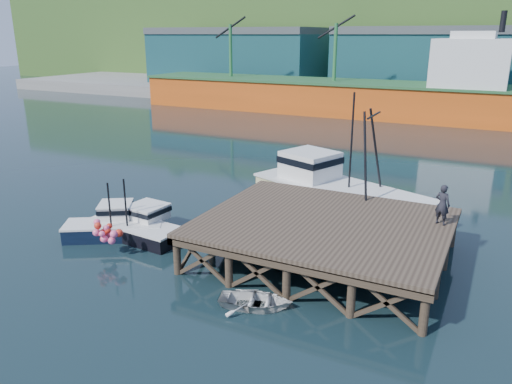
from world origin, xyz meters
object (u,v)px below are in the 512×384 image
Objects in this scene: trawler at (336,191)px; boat_black at (138,225)px; dockworker at (442,205)px; boat_navy at (114,225)px; dinghy at (256,301)px.

boat_black is at bearing -115.98° from trawler.
dockworker reaches higher than boat_black.
boat_black is (1.26, 0.57, -0.02)m from boat_navy.
boat_black is at bearing 33.49° from dockworker.
dinghy is at bearing -17.21° from boat_black.
boat_black is 2.96× the size of dockworker.
dockworker is at bearing -12.06° from trawler.
boat_navy is 11.29m from dinghy.
trawler reaches higher than boat_black.
trawler is (10.23, 8.90, 0.92)m from boat_navy.
trawler is at bearing -13.78° from dockworker.
dockworker reaches higher than boat_navy.
boat_navy is 1.38m from boat_black.
boat_black is 12.28m from trawler.
boat_black reaches higher than boat_navy.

